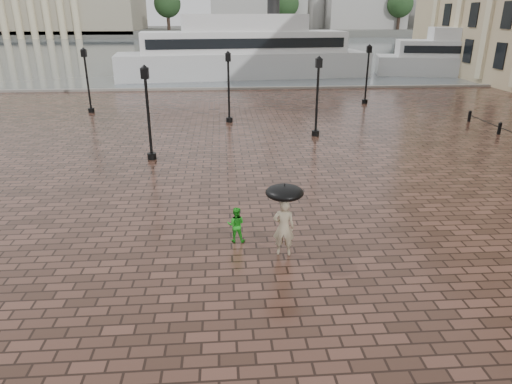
# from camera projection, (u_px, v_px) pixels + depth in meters

# --- Properties ---
(ground) EXTENTS (300.00, 300.00, 0.00)m
(ground) POSITION_uv_depth(u_px,v_px,m) (308.00, 253.00, 13.75)
(ground) COLOR #331F17
(ground) RESTS_ON ground
(harbour_water) EXTENTS (240.00, 240.00, 0.00)m
(harbour_water) POSITION_uv_depth(u_px,v_px,m) (232.00, 47.00, 99.17)
(harbour_water) COLOR #495359
(harbour_water) RESTS_ON ground
(quay_edge) EXTENTS (80.00, 0.60, 0.30)m
(quay_edge) POSITION_uv_depth(u_px,v_px,m) (247.00, 89.00, 43.46)
(quay_edge) COLOR slate
(quay_edge) RESTS_ON ground
(far_shore) EXTENTS (300.00, 60.00, 2.00)m
(far_shore) POSITION_uv_depth(u_px,v_px,m) (227.00, 31.00, 161.93)
(far_shore) COLOR #4C4C47
(far_shore) RESTS_ON ground
(distant_skyline) EXTENTS (102.50, 22.00, 33.00)m
(distant_skyline) POSITION_uv_depth(u_px,v_px,m) (370.00, 5.00, 152.93)
(distant_skyline) COLOR #9E9B96
(distant_skyline) RESTS_ON ground
(far_trees) EXTENTS (188.00, 8.00, 13.50)m
(far_trees) POSITION_uv_depth(u_px,v_px,m) (227.00, 4.00, 138.44)
(far_trees) COLOR #2D2119
(far_trees) RESTS_ON ground
(street_lamps) EXTENTS (21.44, 14.44, 4.40)m
(street_lamps) POSITION_uv_depth(u_px,v_px,m) (235.00, 87.00, 29.13)
(street_lamps) COLOR black
(street_lamps) RESTS_ON ground
(adult_pedestrian) EXTENTS (0.70, 0.52, 1.75)m
(adult_pedestrian) POSITION_uv_depth(u_px,v_px,m) (284.00, 227.00, 13.37)
(adult_pedestrian) COLOR tan
(adult_pedestrian) RESTS_ON ground
(child_pedestrian) EXTENTS (0.62, 0.51, 1.15)m
(child_pedestrian) POSITION_uv_depth(u_px,v_px,m) (236.00, 225.00, 14.25)
(child_pedestrian) COLOR #1E9A1C
(child_pedestrian) RESTS_ON ground
(ferry_near) EXTENTS (28.51, 9.93, 9.15)m
(ferry_near) POSITION_uv_depth(u_px,v_px,m) (244.00, 52.00, 51.02)
(ferry_near) COLOR #BDBDBD
(ferry_near) RESTS_ON ground
(ferry_far) EXTENTS (22.69, 10.36, 7.24)m
(ferry_far) POSITION_uv_depth(u_px,v_px,m) (476.00, 56.00, 52.28)
(ferry_far) COLOR #BDBDBD
(ferry_far) RESTS_ON ground
(umbrella) EXTENTS (1.10, 1.10, 1.16)m
(umbrella) POSITION_uv_depth(u_px,v_px,m) (285.00, 193.00, 12.96)
(umbrella) COLOR black
(umbrella) RESTS_ON ground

